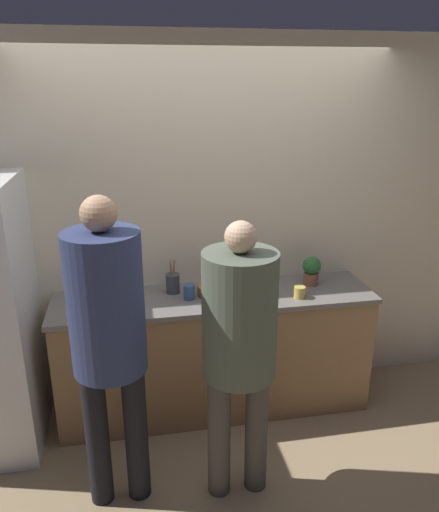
{
  "coord_description": "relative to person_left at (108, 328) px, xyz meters",
  "views": [
    {
      "loc": [
        -0.54,
        -2.78,
        2.29
      ],
      "look_at": [
        0.0,
        0.13,
        1.24
      ],
      "focal_mm": 35.0,
      "sensor_mm": 36.0,
      "label": 1
    }
  ],
  "objects": [
    {
      "name": "ground_plane",
      "position": [
        0.69,
        0.43,
        -1.09
      ],
      "size": [
        14.0,
        14.0,
        0.0
      ],
      "primitive_type": "plane",
      "color": "#9E8460"
    },
    {
      "name": "counter",
      "position": [
        0.69,
        0.76,
        -0.64
      ],
      "size": [
        2.21,
        0.58,
        0.89
      ],
      "color": "#9E754C",
      "rests_on": "ground_plane"
    },
    {
      "name": "person_center",
      "position": [
        0.68,
        -0.06,
        -0.08
      ],
      "size": [
        0.4,
        0.4,
        1.64
      ],
      "color": "#4C4742",
      "rests_on": "ground_plane"
    },
    {
      "name": "wall_back",
      "position": [
        0.69,
        1.03,
        0.21
      ],
      "size": [
        5.2,
        0.06,
        2.6
      ],
      "color": "beige",
      "rests_on": "ground_plane"
    },
    {
      "name": "person_left",
      "position": [
        0.0,
        0.0,
        0.0
      ],
      "size": [
        0.39,
        0.39,
        1.79
      ],
      "color": "black",
      "rests_on": "ground_plane"
    },
    {
      "name": "cup_blue",
      "position": [
        0.51,
        0.72,
        -0.15
      ],
      "size": [
        0.08,
        0.08,
        0.1
      ],
      "color": "#335184",
      "rests_on": "counter"
    },
    {
      "name": "fruit_bowl",
      "position": [
        0.71,
        0.76,
        -0.16
      ],
      "size": [
        0.27,
        0.27,
        0.11
      ],
      "color": "brown",
      "rests_on": "counter"
    },
    {
      "name": "cup_yellow",
      "position": [
        1.25,
        0.6,
        -0.16
      ],
      "size": [
        0.08,
        0.08,
        0.08
      ],
      "color": "gold",
      "rests_on": "counter"
    },
    {
      "name": "bottle_red",
      "position": [
        0.98,
        0.69,
        -0.11
      ],
      "size": [
        0.07,
        0.07,
        0.21
      ],
      "color": "red",
      "rests_on": "counter"
    },
    {
      "name": "utensil_crock",
      "position": [
        0.41,
        0.85,
        -0.12
      ],
      "size": [
        0.1,
        0.1,
        0.24
      ],
      "color": "#3D424C",
      "rests_on": "counter"
    },
    {
      "name": "potted_plant",
      "position": [
        1.4,
        0.81,
        -0.08
      ],
      "size": [
        0.13,
        0.13,
        0.21
      ],
      "color": "#9E6042",
      "rests_on": "counter"
    }
  ]
}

